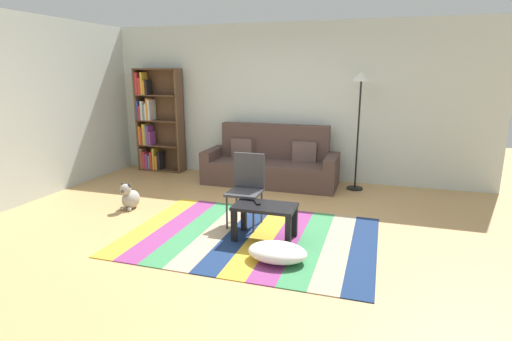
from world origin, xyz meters
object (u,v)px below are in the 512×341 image
at_px(folding_chair, 247,183).
at_px(coffee_table, 265,212).
at_px(dog, 130,198).
at_px(tv_remote, 257,202).
at_px(couch, 271,164).
at_px(pouf, 277,252).
at_px(standing_lamp, 360,92).
at_px(bookshelf, 155,124).

bearing_deg(folding_chair, coffee_table, -28.35).
height_order(coffee_table, folding_chair, folding_chair).
xyz_separation_m(dog, tv_remote, (2.01, -0.42, 0.26)).
relative_size(dog, folding_chair, 0.44).
distance_m(couch, folding_chair, 1.96).
relative_size(pouf, dog, 1.53).
bearing_deg(coffee_table, standing_lamp, 70.69).
distance_m(coffee_table, pouf, 0.62).
bearing_deg(couch, standing_lamp, 3.01).
bearing_deg(standing_lamp, pouf, -100.95).
distance_m(couch, dog, 2.43).
distance_m(pouf, tv_remote, 0.74).
bearing_deg(pouf, standing_lamp, 79.05).
bearing_deg(folding_chair, tv_remote, -35.06).
relative_size(couch, folding_chair, 2.51).
height_order(dog, folding_chair, folding_chair).
bearing_deg(dog, bookshelf, 111.72).
height_order(couch, coffee_table, couch).
distance_m(bookshelf, dog, 2.44).
height_order(couch, dog, couch).
bearing_deg(tv_remote, folding_chair, 94.74).
bearing_deg(bookshelf, folding_chair, -40.29).
bearing_deg(folding_chair, pouf, -34.85).
relative_size(bookshelf, tv_remote, 12.95).
distance_m(pouf, standing_lamp, 3.31).
xyz_separation_m(couch, bookshelf, (-2.40, 0.28, 0.57)).
relative_size(couch, dog, 5.69).
relative_size(coffee_table, folding_chair, 0.78).
bearing_deg(coffee_table, couch, 103.70).
xyz_separation_m(bookshelf, dog, (0.86, -2.16, -0.75)).
xyz_separation_m(bookshelf, standing_lamp, (3.82, -0.21, 0.66)).
distance_m(dog, tv_remote, 2.07).
height_order(pouf, standing_lamp, standing_lamp).
xyz_separation_m(pouf, tv_remote, (-0.38, 0.54, 0.32)).
bearing_deg(tv_remote, standing_lamp, 38.10).
bearing_deg(coffee_table, bookshelf, 138.63).
height_order(coffee_table, dog, coffee_table).
bearing_deg(pouf, couch, 106.66).
xyz_separation_m(standing_lamp, folding_chair, (-1.20, -2.01, -1.03)).
relative_size(bookshelf, folding_chair, 2.16).
distance_m(dog, standing_lamp, 3.81).
distance_m(couch, pouf, 2.97).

